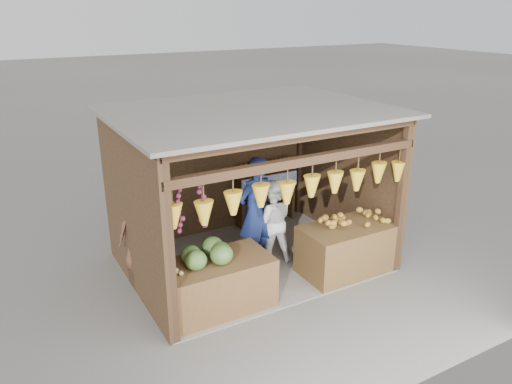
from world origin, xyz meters
TOP-DOWN VIEW (x-y plane):
  - ground at (0.00, 0.00)m, footprint 80.00×80.00m
  - stall_structure at (-0.03, -0.04)m, footprint 4.30×3.30m
  - back_shelf at (1.05, 1.28)m, footprint 1.25×0.32m
  - counter_left at (-1.15, -0.99)m, footprint 1.66×0.85m
  - counter_right at (1.20, -1.06)m, footprint 1.51×0.85m
  - stool at (-1.88, 0.24)m, footprint 0.31×0.31m
  - man_standing at (0.03, -0.08)m, footprint 0.77×0.58m
  - woman_standing at (0.35, -0.11)m, footprint 0.88×0.80m
  - vendor_seated at (-1.88, 0.24)m, footprint 0.60×0.42m
  - melon_pile at (-1.24, -0.94)m, footprint 1.00×0.50m
  - tanfruit_pile at (-1.81, -1.01)m, footprint 0.34×0.40m
  - mango_pile at (1.29, -1.06)m, footprint 1.40×0.64m

SIDE VIEW (x-z plane):
  - ground at x=0.00m, z-range 0.00..0.00m
  - stool at x=-1.88m, z-range 0.00..0.29m
  - counter_left at x=-1.15m, z-range 0.00..0.77m
  - counter_right at x=1.20m, z-range 0.00..0.83m
  - woman_standing at x=0.35m, z-range 0.00..1.48m
  - tanfruit_pile at x=-1.81m, z-range 0.77..0.90m
  - vendor_seated at x=-1.88m, z-range 0.29..1.44m
  - back_shelf at x=1.05m, z-range 0.21..1.54m
  - melon_pile at x=-1.24m, z-range 0.77..1.09m
  - mango_pile at x=1.29m, z-range 0.83..1.05m
  - man_standing at x=0.03m, z-range 0.00..1.91m
  - stall_structure at x=-0.03m, z-range 0.34..3.00m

